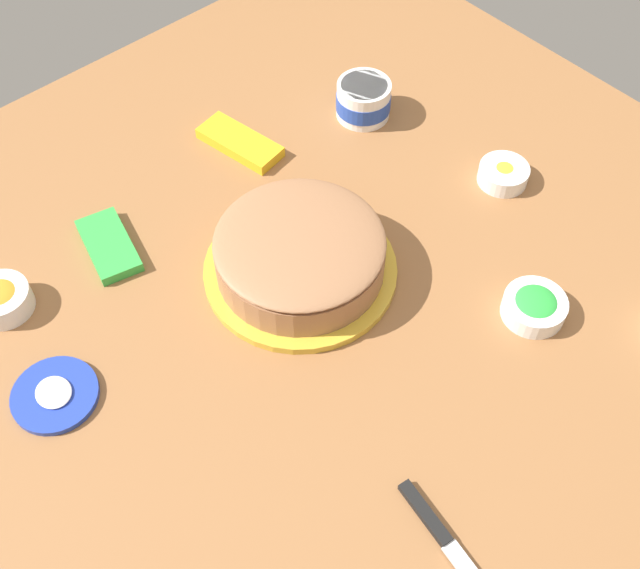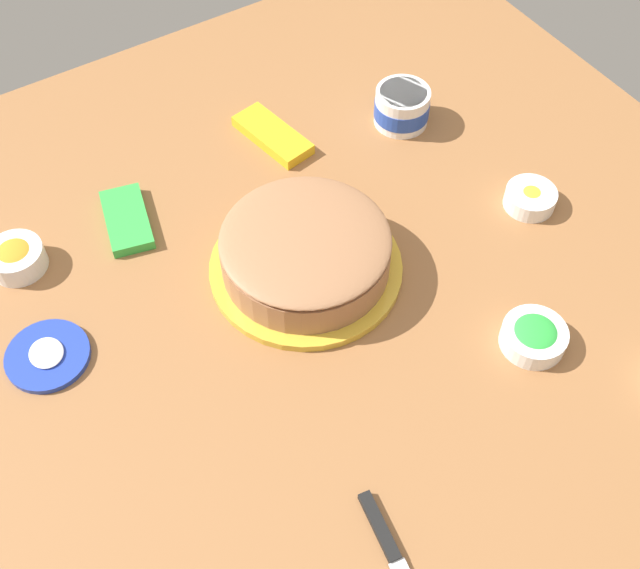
{
  "view_description": "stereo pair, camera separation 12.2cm",
  "coord_description": "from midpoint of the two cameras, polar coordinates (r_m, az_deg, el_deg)",
  "views": [
    {
      "loc": [
        -0.51,
        0.48,
        1.01
      ],
      "look_at": [
        0.03,
        -0.01,
        0.04
      ],
      "focal_mm": 44.64,
      "sensor_mm": 36.0,
      "label": 1
    },
    {
      "loc": [
        -0.58,
        0.38,
        1.01
      ],
      "look_at": [
        0.03,
        -0.01,
        0.04
      ],
      "focal_mm": 44.64,
      "sensor_mm": 36.0,
      "label": 2
    }
  ],
  "objects": [
    {
      "name": "sprinkle_bowl_green",
      "position": [
        1.24,
        12.45,
        -1.71
      ],
      "size": [
        0.1,
        0.1,
        0.04
      ],
      "color": "white",
      "rests_on": "ground_plane"
    },
    {
      "name": "frosting_tub",
      "position": [
        1.51,
        0.78,
        13.02
      ],
      "size": [
        0.1,
        0.1,
        0.07
      ],
      "color": "white",
      "rests_on": "ground_plane"
    },
    {
      "name": "sprinkle_bowl_yellow",
      "position": [
        1.42,
        10.63,
        7.68
      ],
      "size": [
        0.09,
        0.09,
        0.03
      ],
      "color": "white",
      "rests_on": "ground_plane"
    },
    {
      "name": "spreading_knife",
      "position": [
        1.07,
        5.8,
        -18.28
      ],
      "size": [
        0.24,
        0.06,
        0.01
      ],
      "color": "silver",
      "rests_on": "ground_plane"
    },
    {
      "name": "frosted_cake",
      "position": [
        1.24,
        -4.25,
        1.88
      ],
      "size": [
        0.31,
        0.31,
        0.09
      ],
      "color": "gold",
      "rests_on": "ground_plane"
    },
    {
      "name": "ground_plane",
      "position": [
        1.23,
        -2.04,
        -2.17
      ],
      "size": [
        1.54,
        1.54,
        0.0
      ],
      "primitive_type": "plane",
      "color": "#936038"
    },
    {
      "name": "candy_box_upper",
      "position": [
        1.48,
        -8.16,
        9.9
      ],
      "size": [
        0.17,
        0.09,
        0.02
      ],
      "primitive_type": "cube",
      "rotation": [
        0.0,
        0.0,
        0.18
      ],
      "color": "yellow",
      "rests_on": "ground_plane"
    },
    {
      "name": "sprinkle_bowl_orange",
      "position": [
        1.33,
        -24.34,
        -1.11
      ],
      "size": [
        0.09,
        0.09,
        0.04
      ],
      "color": "white",
      "rests_on": "ground_plane"
    },
    {
      "name": "candy_box_lower",
      "position": [
        1.36,
        -17.41,
        2.52
      ],
      "size": [
        0.15,
        0.1,
        0.02
      ],
      "primitive_type": "cube",
      "rotation": [
        0.0,
        0.0,
        -0.24
      ],
      "color": "green",
      "rests_on": "ground_plane"
    },
    {
      "name": "frosting_tub_lid",
      "position": [
        1.23,
        -21.23,
        -7.59
      ],
      "size": [
        0.13,
        0.13,
        0.02
      ],
      "color": "#233DAD",
      "rests_on": "ground_plane"
    }
  ]
}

